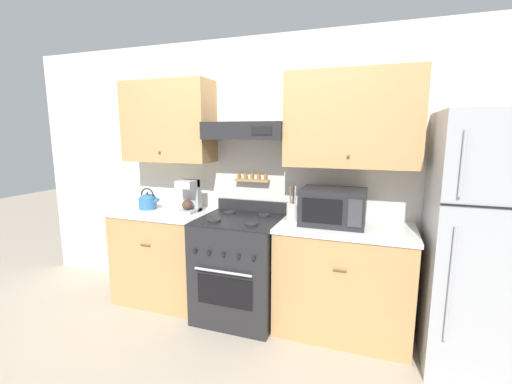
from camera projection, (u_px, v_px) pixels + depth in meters
The scene contains 10 objects.
ground_plane at pixel (229, 329), 2.95m from camera, with size 16.00×16.00×0.00m, color #B2A38E.
wall_back at pixel (256, 157), 3.25m from camera, with size 5.20×0.46×2.55m.
counter_left at pixel (166, 255), 3.45m from camera, with size 0.93×0.64×0.92m.
counter_right at pixel (343, 279), 2.87m from camera, with size 1.10×0.64×0.92m.
stove_range at pixel (240, 267), 3.13m from camera, with size 0.72×0.73×1.03m.
refrigerator at pixel (490, 243), 2.39m from camera, with size 0.80×0.79×1.83m.
tea_kettle at pixel (148, 201), 3.42m from camera, with size 0.22×0.17×0.21m.
coffee_maker at pixel (190, 196), 3.29m from camera, with size 0.17×0.23×0.31m.
microwave at pixel (333, 207), 2.83m from camera, with size 0.52×0.38×0.30m.
utensil_crock at pixel (292, 212), 2.93m from camera, with size 0.10×0.10×0.31m.
Camera 1 is at (1.13, -2.47, 1.68)m, focal length 24.00 mm.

